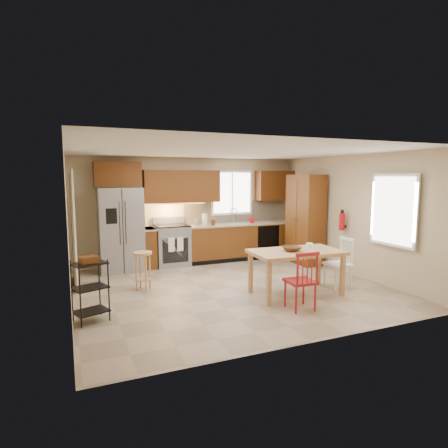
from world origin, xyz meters
TOP-DOWN VIEW (x-y plane):
  - floor at (0.00, 0.00)m, footprint 5.50×5.50m
  - ceiling at (0.00, 0.00)m, footprint 5.50×5.00m
  - wall_back at (0.00, 2.50)m, footprint 5.50×0.02m
  - wall_front at (0.00, -2.50)m, footprint 5.50×0.02m
  - wall_left at (-2.75, 0.00)m, footprint 0.02×5.00m
  - wall_right at (2.75, 0.00)m, footprint 0.02×5.00m
  - refrigerator at (-1.70, 2.12)m, footprint 0.92×0.75m
  - range_stove at (-0.55, 2.19)m, footprint 0.76×0.63m
  - base_cabinet_narrow at (-1.10, 2.20)m, footprint 0.30×0.60m
  - base_cabinet_run at (1.29, 2.20)m, footprint 2.92×0.60m
  - dishwasher at (1.85, 1.91)m, footprint 0.60×0.02m
  - backsplash at (1.29, 2.48)m, footprint 2.92×0.03m
  - upper_over_fridge at (-1.70, 2.33)m, footprint 1.00×0.35m
  - upper_left_block at (-0.25, 2.33)m, footprint 1.80×0.35m
  - upper_right_block at (2.25, 2.33)m, footprint 1.00×0.35m
  - window_back at (1.10, 2.48)m, footprint 1.12×0.04m
  - sink at (1.10, 2.20)m, footprint 0.62×0.46m
  - undercab_glow at (-0.55, 2.30)m, footprint 1.60×0.30m
  - soap_bottle at (1.48, 2.10)m, footprint 0.09×0.09m
  - paper_towel at (0.25, 2.15)m, footprint 0.12×0.12m
  - canister_steel at (0.05, 2.15)m, footprint 0.11×0.11m
  - canister_wood at (0.45, 2.12)m, footprint 0.10×0.10m
  - pantry at (2.43, 1.20)m, footprint 0.50×0.95m
  - fire_extinguisher at (2.63, 0.15)m, footprint 0.12×0.12m
  - window_right at (2.68, -1.15)m, footprint 0.04×1.02m
  - doorway at (-2.67, 1.30)m, footprint 0.04×0.95m
  - dining_table at (0.88, -0.77)m, footprint 1.61×0.96m
  - chair_red at (0.53, -1.42)m, footprint 0.45×0.45m
  - chair_white at (1.83, -0.72)m, footprint 0.45×0.45m
  - table_bowl at (0.79, -0.77)m, footprint 0.33×0.33m
  - table_jar at (1.23, -0.67)m, footprint 0.12×0.12m
  - bar_stool at (-1.53, 0.53)m, footprint 0.40×0.40m
  - utility_cart at (-2.50, -0.70)m, footprint 0.54×0.48m

SIDE VIEW (x-z plane):
  - floor at x=0.00m, z-range 0.00..0.00m
  - bar_stool at x=-1.53m, z-range 0.00..0.70m
  - dining_table at x=0.88m, z-range 0.00..0.77m
  - utility_cart at x=-2.50m, z-range 0.00..0.89m
  - base_cabinet_narrow at x=-1.10m, z-range 0.00..0.90m
  - base_cabinet_run at x=1.29m, z-range 0.00..0.90m
  - dishwasher at x=1.85m, z-range 0.06..0.84m
  - range_stove at x=-0.55m, z-range 0.00..0.92m
  - chair_red at x=0.53m, z-range 0.00..0.92m
  - chair_white at x=1.83m, z-range 0.00..0.92m
  - table_bowl at x=0.79m, z-range 0.74..0.81m
  - table_jar at x=1.23m, z-range 0.74..0.87m
  - sink at x=1.10m, z-range 0.78..0.94m
  - refrigerator at x=-1.70m, z-range 0.00..1.82m
  - canister_wood at x=0.45m, z-range 0.90..1.04m
  - canister_steel at x=0.05m, z-range 0.90..1.08m
  - soap_bottle at x=1.48m, z-range 0.90..1.09m
  - paper_towel at x=0.25m, z-range 0.90..1.18m
  - pantry at x=2.43m, z-range 0.00..2.10m
  - doorway at x=-2.67m, z-range 0.00..2.10m
  - fire_extinguisher at x=2.63m, z-range 0.92..1.28m
  - backsplash at x=1.29m, z-range 0.90..1.45m
  - wall_back at x=0.00m, z-range 0.00..2.50m
  - wall_front at x=0.00m, z-range 0.00..2.50m
  - wall_left at x=-2.75m, z-range 0.00..2.50m
  - wall_right at x=2.75m, z-range 0.00..2.50m
  - undercab_glow at x=-0.55m, z-range 1.43..1.43m
  - window_right at x=2.68m, z-range 0.79..2.11m
  - window_back at x=1.10m, z-range 1.09..2.21m
  - upper_left_block at x=-0.25m, z-range 1.45..2.20m
  - upper_right_block at x=2.25m, z-range 1.45..2.20m
  - upper_over_fridge at x=-1.70m, z-range 1.83..2.38m
  - ceiling at x=0.00m, z-range 2.49..2.51m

